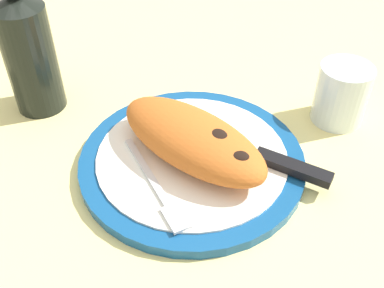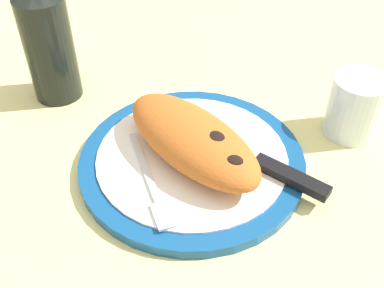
{
  "view_description": "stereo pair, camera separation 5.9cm",
  "coord_description": "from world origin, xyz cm",
  "px_view_note": "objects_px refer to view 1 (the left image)",
  "views": [
    {
      "loc": [
        34.97,
        -26.54,
        43.2
      ],
      "look_at": [
        0.0,
        0.0,
        3.82
      ],
      "focal_mm": 42.75,
      "sensor_mm": 36.0,
      "label": 1
    },
    {
      "loc": [
        38.21,
        -21.62,
        43.2
      ],
      "look_at": [
        0.0,
        0.0,
        3.82
      ],
      "focal_mm": 42.75,
      "sensor_mm": 36.0,
      "label": 2
    }
  ],
  "objects_px": {
    "water_glass": "(341,97)",
    "fork": "(158,190)",
    "wine_bottle": "(28,50)",
    "knife": "(269,159)",
    "plate": "(192,160)",
    "calzone": "(189,138)"
  },
  "relations": [
    {
      "from": "water_glass",
      "to": "fork",
      "type": "bearing_deg",
      "value": -94.65
    },
    {
      "from": "wine_bottle",
      "to": "knife",
      "type": "bearing_deg",
      "value": 28.89
    },
    {
      "from": "plate",
      "to": "fork",
      "type": "height_order",
      "value": "fork"
    },
    {
      "from": "fork",
      "to": "water_glass",
      "type": "xyz_separation_m",
      "value": [
        0.02,
        0.3,
        0.02
      ]
    },
    {
      "from": "knife",
      "to": "wine_bottle",
      "type": "distance_m",
      "value": 0.37
    },
    {
      "from": "calzone",
      "to": "knife",
      "type": "distance_m",
      "value": 0.11
    },
    {
      "from": "plate",
      "to": "wine_bottle",
      "type": "bearing_deg",
      "value": -157.25
    },
    {
      "from": "wine_bottle",
      "to": "plate",
      "type": "bearing_deg",
      "value": 22.75
    },
    {
      "from": "water_glass",
      "to": "wine_bottle",
      "type": "xyz_separation_m",
      "value": [
        -0.3,
        -0.34,
        0.06
      ]
    },
    {
      "from": "calzone",
      "to": "water_glass",
      "type": "xyz_separation_m",
      "value": [
        0.05,
        0.24,
        -0.01
      ]
    },
    {
      "from": "calzone",
      "to": "water_glass",
      "type": "relative_size",
      "value": 2.68
    },
    {
      "from": "fork",
      "to": "calzone",
      "type": "bearing_deg",
      "value": 112.85
    },
    {
      "from": "knife",
      "to": "water_glass",
      "type": "height_order",
      "value": "water_glass"
    },
    {
      "from": "plate",
      "to": "water_glass",
      "type": "relative_size",
      "value": 3.35
    },
    {
      "from": "wine_bottle",
      "to": "calzone",
      "type": "bearing_deg",
      "value": 22.36
    },
    {
      "from": "plate",
      "to": "wine_bottle",
      "type": "distance_m",
      "value": 0.28
    },
    {
      "from": "plate",
      "to": "fork",
      "type": "distance_m",
      "value": 0.08
    },
    {
      "from": "plate",
      "to": "calzone",
      "type": "bearing_deg",
      "value": -133.07
    },
    {
      "from": "water_glass",
      "to": "wine_bottle",
      "type": "bearing_deg",
      "value": -131.51
    },
    {
      "from": "calzone",
      "to": "water_glass",
      "type": "distance_m",
      "value": 0.24
    },
    {
      "from": "plate",
      "to": "calzone",
      "type": "distance_m",
      "value": 0.04
    },
    {
      "from": "calzone",
      "to": "wine_bottle",
      "type": "distance_m",
      "value": 0.27
    }
  ]
}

